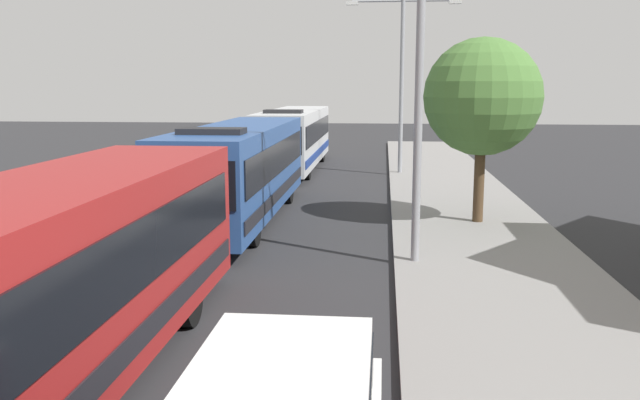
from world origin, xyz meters
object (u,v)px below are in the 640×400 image
(bus_lead, at_px, (30,291))
(streetlamp_far, at_px, (402,67))
(bus_second_in_line, at_px, (240,168))
(streetlamp_mid, at_px, (420,51))
(roadside_tree, at_px, (483,97))
(bus_middle, at_px, (294,137))

(bus_lead, bearing_deg, streetlamp_far, 77.42)
(streetlamp_far, bearing_deg, bus_second_in_line, -115.66)
(bus_second_in_line, bearing_deg, streetlamp_far, 64.34)
(streetlamp_mid, xyz_separation_m, streetlamp_far, (0.00, 16.38, 0.02))
(bus_lead, height_order, bus_second_in_line, same)
(roadside_tree, bearing_deg, bus_second_in_line, 178.05)
(bus_second_in_line, bearing_deg, roadside_tree, -1.95)
(bus_middle, bearing_deg, streetlamp_far, -19.27)
(streetlamp_far, bearing_deg, bus_middle, 160.73)
(bus_middle, height_order, streetlamp_mid, streetlamp_mid)
(bus_lead, distance_m, bus_second_in_line, 12.95)
(bus_second_in_line, bearing_deg, bus_lead, -90.00)
(streetlamp_mid, distance_m, streetlamp_far, 16.38)
(bus_second_in_line, height_order, streetlamp_far, streetlamp_far)
(bus_middle, distance_m, streetlamp_mid, 19.35)
(bus_lead, relative_size, streetlamp_far, 1.47)
(bus_lead, xyz_separation_m, streetlamp_mid, (5.40, 7.81, 3.44))
(bus_lead, distance_m, streetlamp_far, 25.02)
(bus_lead, distance_m, bus_middle, 26.07)
(streetlamp_far, xyz_separation_m, roadside_tree, (2.15, -11.50, -1.17))
(bus_lead, height_order, streetlamp_far, streetlamp_far)
(bus_lead, bearing_deg, bus_middle, 90.00)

